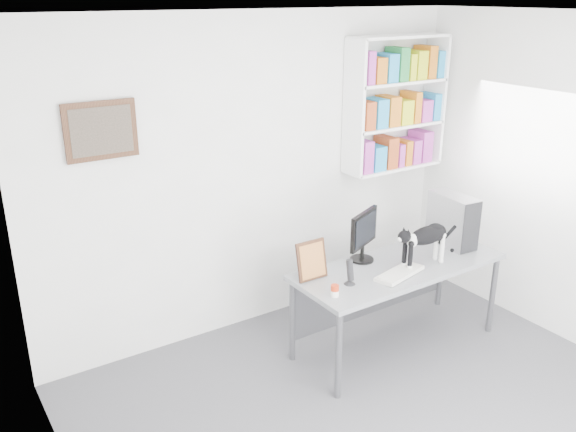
{
  "coord_description": "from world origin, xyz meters",
  "views": [
    {
      "loc": [
        -2.52,
        -2.31,
        2.82
      ],
      "look_at": [
        -0.0,
        1.53,
        1.13
      ],
      "focal_mm": 38.0,
      "sensor_mm": 36.0,
      "label": 1
    }
  ],
  "objects_px": {
    "desk": "(397,305)",
    "keyboard": "(399,273)",
    "soup_can": "(335,291)",
    "cat": "(425,245)",
    "monitor": "(363,236)",
    "bookshelf": "(396,104)",
    "pc_tower": "(452,220)",
    "speaker": "(350,271)",
    "leaning_print": "(312,259)"
  },
  "relations": [
    {
      "from": "desk",
      "to": "keyboard",
      "type": "height_order",
      "value": "keyboard"
    },
    {
      "from": "soup_can",
      "to": "monitor",
      "type": "bearing_deg",
      "value": 33.6
    },
    {
      "from": "soup_can",
      "to": "cat",
      "type": "height_order",
      "value": "cat"
    },
    {
      "from": "monitor",
      "to": "soup_can",
      "type": "xyz_separation_m",
      "value": [
        -0.57,
        -0.38,
        -0.17
      ]
    },
    {
      "from": "monitor",
      "to": "pc_tower",
      "type": "height_order",
      "value": "pc_tower"
    },
    {
      "from": "leaning_print",
      "to": "keyboard",
      "type": "bearing_deg",
      "value": -28.67
    },
    {
      "from": "leaning_print",
      "to": "cat",
      "type": "bearing_deg",
      "value": -18.38
    },
    {
      "from": "speaker",
      "to": "soup_can",
      "type": "xyz_separation_m",
      "value": [
        -0.21,
        -0.09,
        -0.06
      ]
    },
    {
      "from": "desk",
      "to": "keyboard",
      "type": "xyz_separation_m",
      "value": [
        -0.14,
        -0.15,
        0.39
      ]
    },
    {
      "from": "keyboard",
      "to": "cat",
      "type": "height_order",
      "value": "cat"
    },
    {
      "from": "desk",
      "to": "pc_tower",
      "type": "xyz_separation_m",
      "value": [
        0.67,
        0.08,
        0.6
      ]
    },
    {
      "from": "bookshelf",
      "to": "monitor",
      "type": "xyz_separation_m",
      "value": [
        -0.91,
        -0.67,
        -0.89
      ]
    },
    {
      "from": "speaker",
      "to": "soup_can",
      "type": "distance_m",
      "value": 0.24
    },
    {
      "from": "keyboard",
      "to": "speaker",
      "type": "height_order",
      "value": "speaker"
    },
    {
      "from": "monitor",
      "to": "cat",
      "type": "height_order",
      "value": "monitor"
    },
    {
      "from": "soup_can",
      "to": "keyboard",
      "type": "bearing_deg",
      "value": 0.05
    },
    {
      "from": "speaker",
      "to": "soup_can",
      "type": "height_order",
      "value": "speaker"
    },
    {
      "from": "bookshelf",
      "to": "leaning_print",
      "type": "relative_size",
      "value": 3.93
    },
    {
      "from": "desk",
      "to": "leaning_print",
      "type": "relative_size",
      "value": 5.69
    },
    {
      "from": "desk",
      "to": "bookshelf",
      "type": "bearing_deg",
      "value": 51.67
    },
    {
      "from": "desk",
      "to": "monitor",
      "type": "height_order",
      "value": "monitor"
    },
    {
      "from": "keyboard",
      "to": "pc_tower",
      "type": "bearing_deg",
      "value": 2.71
    },
    {
      "from": "bookshelf",
      "to": "speaker",
      "type": "distance_m",
      "value": 1.87
    },
    {
      "from": "pc_tower",
      "to": "speaker",
      "type": "height_order",
      "value": "pc_tower"
    },
    {
      "from": "monitor",
      "to": "keyboard",
      "type": "bearing_deg",
      "value": -104.49
    },
    {
      "from": "keyboard",
      "to": "cat",
      "type": "distance_m",
      "value": 0.33
    },
    {
      "from": "leaning_print",
      "to": "monitor",
      "type": "bearing_deg",
      "value": 4.92
    },
    {
      "from": "desk",
      "to": "keyboard",
      "type": "bearing_deg",
      "value": -133.88
    },
    {
      "from": "bookshelf",
      "to": "cat",
      "type": "relative_size",
      "value": 2.21
    },
    {
      "from": "keyboard",
      "to": "leaning_print",
      "type": "xyz_separation_m",
      "value": [
        -0.6,
        0.33,
        0.14
      ]
    },
    {
      "from": "soup_can",
      "to": "leaning_print",
      "type": "bearing_deg",
      "value": 84.92
    },
    {
      "from": "monitor",
      "to": "pc_tower",
      "type": "relative_size",
      "value": 0.97
    },
    {
      "from": "bookshelf",
      "to": "monitor",
      "type": "relative_size",
      "value": 2.85
    },
    {
      "from": "pc_tower",
      "to": "soup_can",
      "type": "height_order",
      "value": "pc_tower"
    },
    {
      "from": "cat",
      "to": "monitor",
      "type": "bearing_deg",
      "value": 136.7
    },
    {
      "from": "desk",
      "to": "speaker",
      "type": "bearing_deg",
      "value": -174.89
    },
    {
      "from": "desk",
      "to": "monitor",
      "type": "bearing_deg",
      "value": 131.26
    },
    {
      "from": "pc_tower",
      "to": "cat",
      "type": "distance_m",
      "value": 0.55
    },
    {
      "from": "bookshelf",
      "to": "cat",
      "type": "height_order",
      "value": "bookshelf"
    },
    {
      "from": "bookshelf",
      "to": "keyboard",
      "type": "xyz_separation_m",
      "value": [
        -0.84,
        -1.05,
        -1.09
      ]
    },
    {
      "from": "cat",
      "to": "leaning_print",
      "type": "bearing_deg",
      "value": 162.16
    },
    {
      "from": "desk",
      "to": "cat",
      "type": "bearing_deg",
      "value": -37.92
    },
    {
      "from": "pc_tower",
      "to": "speaker",
      "type": "bearing_deg",
      "value": -169.23
    },
    {
      "from": "bookshelf",
      "to": "leaning_print",
      "type": "distance_m",
      "value": 1.87
    },
    {
      "from": "desk",
      "to": "cat",
      "type": "distance_m",
      "value": 0.58
    },
    {
      "from": "speaker",
      "to": "leaning_print",
      "type": "xyz_separation_m",
      "value": [
        -0.18,
        0.24,
        0.05
      ]
    },
    {
      "from": "keyboard",
      "to": "pc_tower",
      "type": "relative_size",
      "value": 1.0
    },
    {
      "from": "bookshelf",
      "to": "soup_can",
      "type": "distance_m",
      "value": 2.1
    },
    {
      "from": "keyboard",
      "to": "cat",
      "type": "bearing_deg",
      "value": -6.84
    },
    {
      "from": "leaning_print",
      "to": "cat",
      "type": "distance_m",
      "value": 0.95
    }
  ]
}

